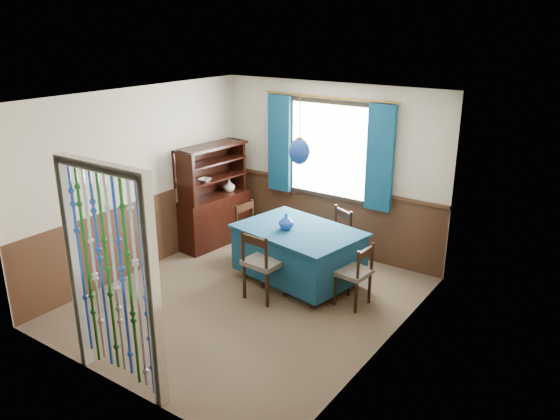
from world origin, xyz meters
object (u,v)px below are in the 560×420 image
Objects in this scene: pendant_lamp at (300,151)px; vase_sideboard at (229,185)px; chair_near at (263,263)px; chair_right at (355,273)px; dining_table at (298,251)px; vase_table at (286,222)px; chair_left at (252,231)px; chair_far at (334,237)px; bowl_shelf at (205,180)px; sideboard at (214,210)px.

pendant_lamp is 2.08m from vase_sideboard.
chair_near is 1.13m from chair_right.
dining_table is 0.44m from vase_table.
pendant_lamp reaches higher than chair_near.
chair_right is (1.83, -0.35, -0.03)m from chair_left.
chair_left is 0.96× the size of pendant_lamp.
chair_far is 4.41× the size of bowl_shelf.
pendant_lamp reaches higher than vase_table.
vase_sideboard is at bearing 84.75° from sideboard.
vase_sideboard is (-1.61, 0.79, 0.04)m from vase_table.
pendant_lamp reaches higher than chair_left.
bowl_shelf is (-2.65, 0.30, 0.66)m from chair_right.
vase_sideboard is (0.00, 0.54, -0.21)m from bowl_shelf.
vase_table is at bearing -136.41° from dining_table.
chair_left is (-0.93, 0.21, 0.02)m from dining_table.
pendant_lamp is 0.95m from vase_table.
chair_right is at bearing 158.11° from chair_far.
bowl_shelf is (-1.90, -0.51, 0.64)m from chair_far.
pendant_lamp is at bearing 83.37° from chair_near.
chair_far is 0.90m from vase_table.
vase_sideboard is at bearing 153.80° from vase_table.
vase_sideboard reaches higher than dining_table.
dining_table is 2.02× the size of chair_far.
sideboard is 0.46m from vase_sideboard.
chair_right is (1.01, 0.49, -0.05)m from chair_near.
vase_table is at bearing 95.77° from chair_near.
vase_table is at bearing 91.71° from chair_right.
chair_far is 4.15× the size of vase_sideboard.
pendant_lamp is (1.80, -0.38, 1.23)m from sideboard.
vase_table is at bearing -10.48° from sideboard.
chair_right is 0.51× the size of sideboard.
chair_left is 1.63m from pendant_lamp.
sideboard is at bearing 152.53° from chair_near.
pendant_lamp is at bearing 85.68° from chair_right.
dining_table is 1.34m from pendant_lamp.
sideboard reaches higher than chair_near.
pendant_lamp is at bearing 102.60° from chair_far.
chair_right is 2.76m from sideboard.
chair_right is (0.75, -0.81, -0.03)m from chair_far.
sideboard is 7.59× the size of vase_sideboard.
chair_far is 4.51× the size of vase_table.
chair_left is 0.55× the size of sideboard.
chair_right is 2.81m from vase_sideboard.
vase_table is at bearing -8.79° from bowl_shelf.
chair_near is 4.41× the size of vase_sideboard.
chair_near reaches higher than chair_far.
chair_right is at bearing -8.77° from pendant_lamp.
bowl_shelf is (-0.82, -0.05, 0.63)m from chair_left.
bowl_shelf is at bearing -69.78° from sideboard.
chair_left is at bearing 3.60° from bowl_shelf.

